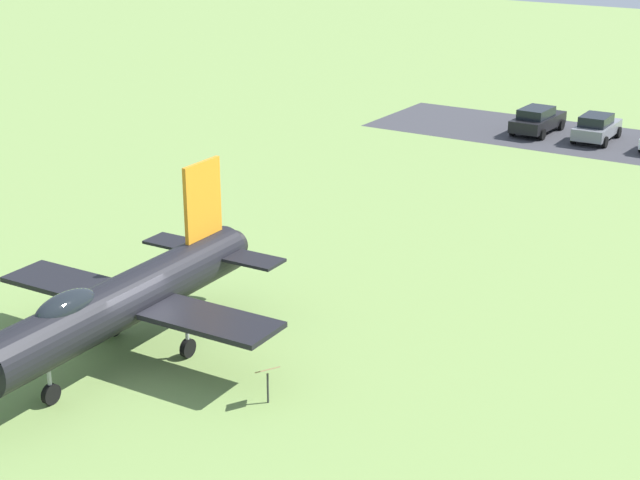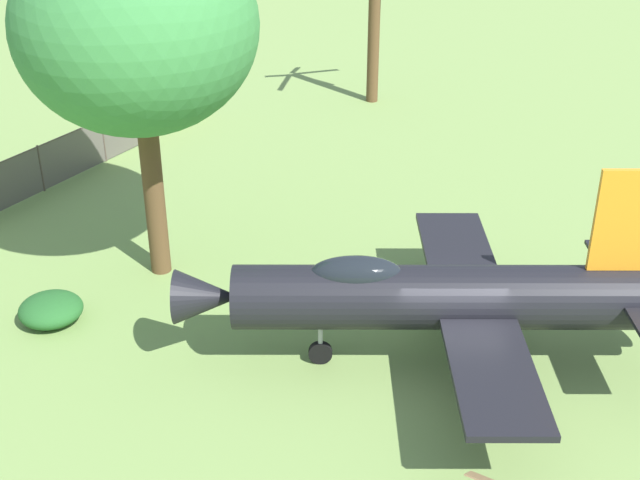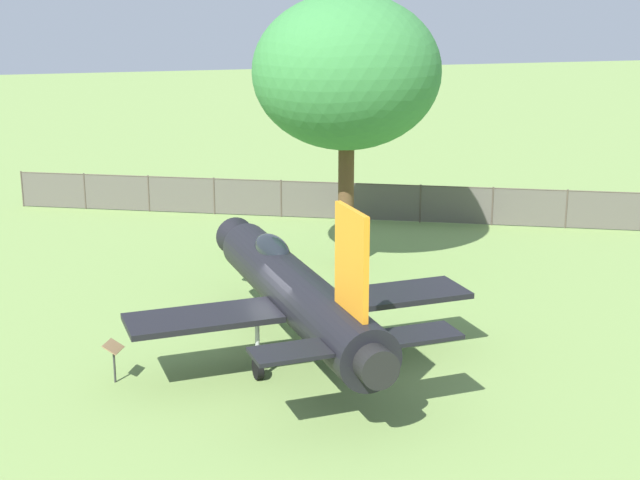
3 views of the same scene
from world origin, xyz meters
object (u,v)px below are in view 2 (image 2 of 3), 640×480
(palm_tree, at_px, (374,28))
(shrub_near_fence, at_px, (51,309))
(display_jet, at_px, (437,295))
(shade_tree, at_px, (137,27))

(palm_tree, distance_m, shrub_near_fence, 21.25)
(display_jet, bearing_deg, shrub_near_fence, -10.37)
(shade_tree, xyz_separation_m, palm_tree, (-5.93, -16.38, -3.91))
(palm_tree, bearing_deg, shade_tree, 70.09)
(shade_tree, distance_m, shrub_near_fence, 7.85)
(display_jet, distance_m, shade_tree, 10.38)
(display_jet, distance_m, shrub_near_fence, 10.36)
(shade_tree, relative_size, palm_tree, 1.51)
(display_jet, bearing_deg, shade_tree, -31.55)
(display_jet, bearing_deg, palm_tree, -88.75)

